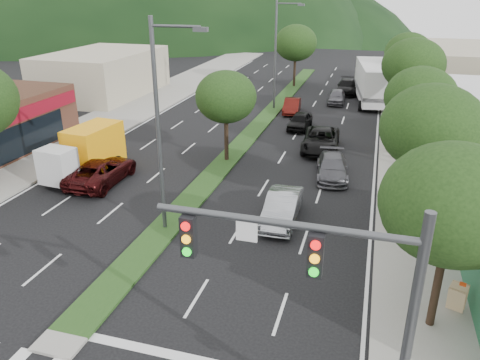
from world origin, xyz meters
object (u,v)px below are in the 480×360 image
(tree_med_far, at_px, (296,43))
(suv_maroon, at_px, (102,171))
(car_queue_a, at_px, (300,121))
(car_queue_f, at_px, (347,87))
(tree_r_c, at_px, (421,97))
(tree_r_d, at_px, (413,65))
(tree_r_a, at_px, (453,204))
(a_frame_sign, at_px, (458,296))
(car_queue_c, at_px, (292,106))
(tree_r_b, at_px, (432,128))
(streetlight_near, at_px, (162,120))
(motorhome, at_px, (373,82))
(car_queue_d, at_px, (321,140))
(box_truck, at_px, (87,153))
(traffic_signal, at_px, (341,297))
(sedan_silver, at_px, (282,208))
(tree_med_near, at_px, (226,97))
(car_queue_e, at_px, (337,97))
(tree_r_e, at_px, (408,52))
(car_queue_b, at_px, (332,167))
(streetlight_mid, at_px, (278,50))

(tree_med_far, bearing_deg, suv_maroon, -100.91)
(car_queue_a, xyz_separation_m, car_queue_f, (2.70, 15.00, 0.08))
(tree_r_c, bearing_deg, tree_r_d, 90.00)
(tree_r_a, distance_m, a_frame_sign, 4.33)
(tree_r_d, relative_size, car_queue_c, 1.77)
(tree_r_b, bearing_deg, car_queue_f, 100.87)
(streetlight_near, bearing_deg, car_queue_c, 85.89)
(tree_med_far, height_order, motorhome, tree_med_far)
(tree_r_d, bearing_deg, car_queue_d, -127.65)
(car_queue_d, height_order, box_truck, box_truck)
(streetlight_near, distance_m, motorhome, 31.82)
(traffic_signal, height_order, tree_r_a, traffic_signal)
(suv_maroon, xyz_separation_m, car_queue_f, (12.34, 29.76, -0.01))
(car_queue_d, height_order, motorhome, motorhome)
(car_queue_c, bearing_deg, streetlight_near, -98.67)
(sedan_silver, distance_m, car_queue_a, 16.75)
(streetlight_near, bearing_deg, car_queue_a, 80.12)
(suv_maroon, height_order, box_truck, box_truck)
(car_queue_c, height_order, box_truck, box_truck)
(box_truck, bearing_deg, suv_maroon, 151.68)
(car_queue_a, xyz_separation_m, motorhome, (5.47, 11.32, 1.41))
(sedan_silver, relative_size, car_queue_a, 1.15)
(sedan_silver, height_order, car_queue_a, sedan_silver)
(tree_med_near, relative_size, car_queue_e, 1.47)
(box_truck, bearing_deg, motorhome, -118.05)
(tree_r_a, bearing_deg, sedan_silver, 135.95)
(tree_r_d, height_order, tree_med_near, tree_r_d)
(tree_r_b, distance_m, streetlight_near, 12.47)
(traffic_signal, xyz_separation_m, tree_r_e, (2.97, 41.54, 0.25))
(suv_maroon, height_order, car_queue_a, suv_maroon)
(tree_r_d, xyz_separation_m, sedan_silver, (-6.62, -19.59, -4.44))
(streetlight_near, xyz_separation_m, motorhome, (8.79, 30.37, -3.50))
(tree_med_near, height_order, car_queue_e, tree_med_near)
(tree_med_near, xyz_separation_m, a_frame_sign, (12.95, -12.90, -3.68))
(streetlight_near, relative_size, car_queue_b, 2.18)
(tree_r_e, xyz_separation_m, streetlight_mid, (-11.79, -7.00, 0.69))
(tree_r_d, distance_m, box_truck, 26.06)
(tree_r_a, xyz_separation_m, streetlight_mid, (-11.79, 29.00, 0.76))
(traffic_signal, relative_size, car_queue_f, 1.36)
(tree_r_e, xyz_separation_m, car_queue_a, (-8.48, -12.94, -4.22))
(traffic_signal, distance_m, car_queue_b, 19.10)
(tree_r_b, relative_size, tree_med_far, 1.00)
(streetlight_near, bearing_deg, streetlight_mid, 90.00)
(tree_r_d, xyz_separation_m, tree_med_far, (-12.00, 14.00, -0.17))
(tree_r_a, xyz_separation_m, motorhome, (-3.00, 34.37, -2.74))
(car_queue_d, bearing_deg, streetlight_mid, 114.15)
(car_queue_b, height_order, car_queue_e, car_queue_e)
(traffic_signal, xyz_separation_m, box_truck, (-16.74, 14.91, -3.25))
(tree_r_c, xyz_separation_m, tree_r_d, (0.00, 10.00, 0.43))
(sedan_silver, bearing_deg, streetlight_near, -156.33)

